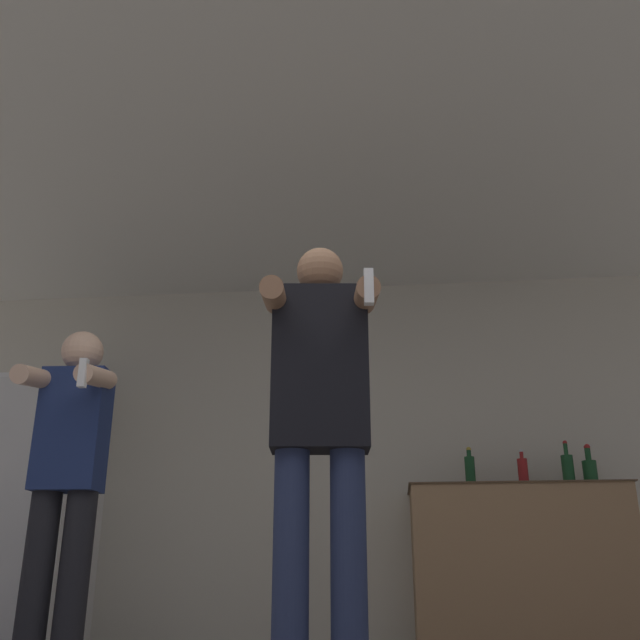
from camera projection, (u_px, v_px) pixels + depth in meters
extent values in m
cube|color=beige|center=(338.00, 453.00, 5.10)|extent=(7.00, 0.06, 2.55)
cube|color=silver|center=(313.00, 170.00, 3.98)|extent=(7.00, 3.82, 0.05)
cube|color=white|center=(33.00, 509.00, 4.83)|extent=(0.72, 0.65, 1.75)
cube|color=silver|center=(8.00, 504.00, 4.52)|extent=(0.70, 0.01, 1.68)
cylinder|color=#99999E|center=(43.00, 489.00, 4.50)|extent=(0.02, 0.02, 0.79)
cube|color=#997551|center=(521.00, 569.00, 4.41)|extent=(1.32, 0.61, 0.97)
cube|color=brown|center=(514.00, 488.00, 4.58)|extent=(1.35, 0.64, 0.01)
cylinder|color=maroon|center=(523.00, 474.00, 4.68)|extent=(0.07, 0.07, 0.19)
cylinder|color=maroon|center=(521.00, 455.00, 4.72)|extent=(0.02, 0.02, 0.05)
sphere|color=silver|center=(521.00, 451.00, 4.73)|extent=(0.03, 0.03, 0.03)
cylinder|color=#194723|center=(470.00, 473.00, 4.71)|extent=(0.07, 0.07, 0.21)
cylinder|color=#194723|center=(469.00, 453.00, 4.76)|extent=(0.03, 0.03, 0.05)
sphere|color=#B29933|center=(469.00, 449.00, 4.77)|extent=(0.03, 0.03, 0.03)
cylinder|color=#194723|center=(590.00, 474.00, 4.63)|extent=(0.09, 0.09, 0.17)
cylinder|color=#194723|center=(588.00, 454.00, 4.68)|extent=(0.04, 0.04, 0.09)
sphere|color=maroon|center=(587.00, 447.00, 4.69)|extent=(0.04, 0.04, 0.04)
cylinder|color=#194723|center=(568.00, 472.00, 4.65)|extent=(0.08, 0.08, 0.21)
cylinder|color=#194723|center=(566.00, 449.00, 4.70)|extent=(0.03, 0.03, 0.08)
sphere|color=maroon|center=(565.00, 443.00, 4.72)|extent=(0.03, 0.03, 0.03)
cylinder|color=navy|center=(291.00, 572.00, 2.63)|extent=(0.14, 0.14, 0.89)
cylinder|color=navy|center=(349.00, 572.00, 2.63)|extent=(0.14, 0.14, 0.89)
cube|color=black|center=(320.00, 369.00, 2.90)|extent=(0.41, 0.24, 0.67)
sphere|color=#9E7051|center=(320.00, 271.00, 3.05)|extent=(0.20, 0.20, 0.20)
cylinder|color=#9E7051|center=(274.00, 296.00, 2.84)|extent=(0.13, 0.34, 0.15)
cylinder|color=#9E7051|center=(366.00, 296.00, 2.84)|extent=(0.13, 0.34, 0.15)
cube|color=white|center=(369.00, 287.00, 2.68)|extent=(0.04, 0.04, 0.14)
cylinder|color=black|center=(36.00, 581.00, 3.40)|extent=(0.15, 0.15, 0.83)
cylinder|color=black|center=(73.00, 581.00, 3.40)|extent=(0.15, 0.15, 0.83)
cube|color=navy|center=(73.00, 430.00, 3.65)|extent=(0.34, 0.22, 0.62)
sphere|color=beige|center=(83.00, 352.00, 3.80)|extent=(0.22, 0.22, 0.22)
cylinder|color=beige|center=(35.00, 377.00, 3.57)|extent=(0.12, 0.37, 0.16)
cylinder|color=beige|center=(96.00, 377.00, 3.56)|extent=(0.12, 0.37, 0.16)
cube|color=white|center=(83.00, 373.00, 3.39)|extent=(0.04, 0.04, 0.14)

